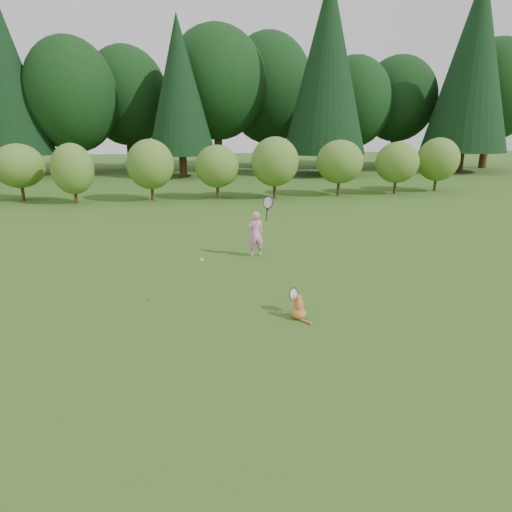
{
  "coord_description": "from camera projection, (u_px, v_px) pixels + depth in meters",
  "views": [
    {
      "loc": [
        -1.08,
        -7.71,
        3.3
      ],
      "look_at": [
        0.2,
        0.8,
        0.7
      ],
      "focal_mm": 30.0,
      "sensor_mm": 36.0,
      "label": 1
    }
  ],
  "objects": [
    {
      "name": "shrub_row",
      "position": [
        214.0,
        169.0,
        20.3
      ],
      "size": [
        28.0,
        3.0,
        2.8
      ],
      "primitive_type": null,
      "color": "#487925",
      "rests_on": "ground"
    },
    {
      "name": "woodland_backdrop",
      "position": [
        202.0,
        60.0,
        28.0
      ],
      "size": [
        48.0,
        10.0,
        15.0
      ],
      "primitive_type": null,
      "color": "black",
      "rests_on": "ground"
    },
    {
      "name": "child",
      "position": [
        256.0,
        233.0,
        11.22
      ],
      "size": [
        0.71,
        0.49,
        1.8
      ],
      "rotation": [
        0.0,
        0.0,
        3.25
      ],
      "color": "pink",
      "rests_on": "ground"
    },
    {
      "name": "ground",
      "position": [
        252.0,
        302.0,
        8.41
      ],
      "size": [
        100.0,
        100.0,
        0.0
      ],
      "primitive_type": "plane",
      "color": "#274F16",
      "rests_on": "ground"
    },
    {
      "name": "cat",
      "position": [
        299.0,
        306.0,
        7.65
      ],
      "size": [
        0.36,
        0.64,
        0.62
      ],
      "rotation": [
        0.0,
        0.0,
        0.14
      ],
      "color": "#B44522",
      "rests_on": "ground"
    },
    {
      "name": "tennis_ball",
      "position": [
        202.0,
        260.0,
        7.79
      ],
      "size": [
        0.07,
        0.07,
        0.07
      ],
      "color": "yellow",
      "rests_on": "ground"
    }
  ]
}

